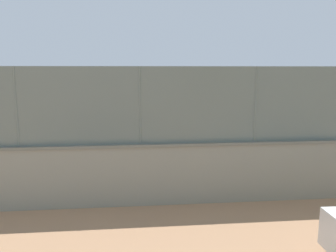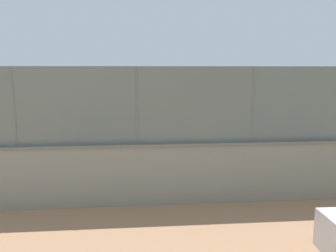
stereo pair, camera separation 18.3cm
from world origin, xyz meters
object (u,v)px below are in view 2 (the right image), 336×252
sports_ball (260,110)px  spare_ball_by_wall (72,191)px  player_baseline_waiting (90,119)px  player_near_wall_returning (238,111)px

sports_ball → spare_ball_by_wall: 15.24m
player_baseline_waiting → spare_ball_by_wall: 9.14m
sports_ball → spare_ball_by_wall: bearing=49.9°
player_near_wall_returning → spare_ball_by_wall: bearing=55.2°
sports_ball → spare_ball_by_wall: sports_ball is taller
spare_ball_by_wall → sports_ball: bearing=-130.1°
sports_ball → spare_ball_by_wall: size_ratio=1.92×
player_near_wall_returning → spare_ball_by_wall: size_ratio=16.16×
player_baseline_waiting → spare_ball_by_wall: player_baseline_waiting is taller
spare_ball_by_wall → player_near_wall_returning: bearing=-124.8°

